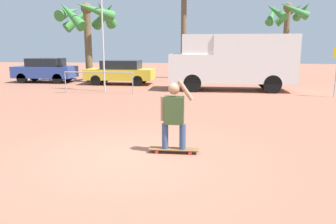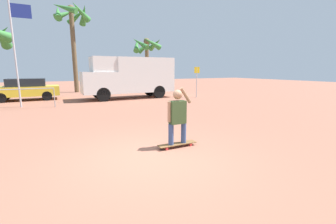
% 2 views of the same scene
% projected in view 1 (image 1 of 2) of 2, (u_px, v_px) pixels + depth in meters
% --- Properties ---
extents(ground_plane, '(80.00, 80.00, 0.00)m').
position_uv_depth(ground_plane, '(129.00, 156.00, 6.91)').
color(ground_plane, '#935B47').
extents(skateboard, '(1.08, 0.24, 0.09)m').
position_uv_depth(skateboard, '(174.00, 149.00, 7.14)').
color(skateboard, brown).
rests_on(skateboard, ground_plane).
extents(person_skateboarder, '(0.70, 0.25, 1.51)m').
position_uv_depth(person_skateboarder, '(174.00, 112.00, 6.98)').
color(person_skateboarder, '#384C7A').
rests_on(person_skateboarder, skateboard).
extents(camper_van, '(6.39, 2.01, 2.88)m').
position_uv_depth(camper_van, '(234.00, 60.00, 17.03)').
color(camper_van, black).
rests_on(camper_van, ground_plane).
extents(parked_car_yellow, '(4.09, 1.80, 1.46)m').
position_uv_depth(parked_car_yellow, '(120.00, 72.00, 20.01)').
color(parked_car_yellow, black).
rests_on(parked_car_yellow, ground_plane).
extents(parked_car_blue, '(3.81, 1.73, 1.55)m').
position_uv_depth(parked_car_blue, '(45.00, 70.00, 21.13)').
color(parked_car_blue, black).
rests_on(parked_car_blue, ground_plane).
extents(palm_tree_near_van, '(3.20, 3.19, 5.50)m').
position_uv_depth(palm_tree_near_van, '(286.00, 17.00, 23.22)').
color(palm_tree_near_van, brown).
rests_on(palm_tree_near_van, ground_plane).
extents(palm_tree_far_left, '(3.94, 4.04, 5.22)m').
position_uv_depth(palm_tree_far_left, '(87.00, 17.00, 20.67)').
color(palm_tree_far_left, brown).
rests_on(palm_tree_far_left, ground_plane).
extents(flagpole, '(1.03, 0.12, 5.65)m').
position_uv_depth(flagpole, '(104.00, 25.00, 16.33)').
color(flagpole, '#B7B7BC').
rests_on(flagpole, ground_plane).
extents(plaza_railing_segment, '(3.46, 0.05, 1.08)m').
position_uv_depth(plaza_railing_segment, '(98.00, 76.00, 16.01)').
color(plaza_railing_segment, '#99999E').
rests_on(plaza_railing_segment, ground_plane).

